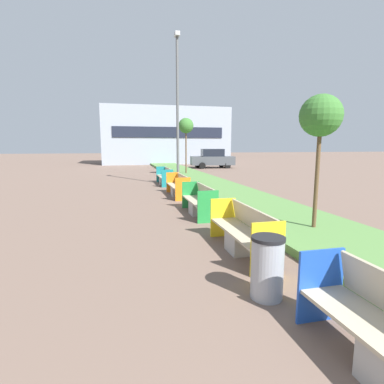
{
  "coord_description": "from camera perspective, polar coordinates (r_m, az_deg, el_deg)",
  "views": [
    {
      "loc": [
        -1.47,
        1.62,
        2.2
      ],
      "look_at": [
        0.9,
        11.61,
        0.6
      ],
      "focal_mm": 28.0,
      "sensor_mm": 36.0,
      "label": 1
    }
  ],
  "objects": [
    {
      "name": "sapling_tree_near",
      "position": [
        7.92,
        23.32,
        12.93
      ],
      "size": [
        1.0,
        1.0,
        3.4
      ],
      "color": "brown",
      "rests_on": "ground"
    },
    {
      "name": "bench_orange_frame",
      "position": [
        13.1,
        -2.61,
        0.85
      ],
      "size": [
        0.65,
        2.4,
        0.94
      ],
      "color": "#ADA8A0",
      "rests_on": "ground"
    },
    {
      "name": "litter_bin",
      "position": [
        4.58,
        14.13,
        -13.75
      ],
      "size": [
        0.48,
        0.48,
        0.92
      ],
      "color": "#9EA0A5",
      "rests_on": "ground"
    },
    {
      "name": "building_backdrop",
      "position": [
        38.0,
        -5.15,
        10.56
      ],
      "size": [
        15.03,
        6.53,
        6.68
      ],
      "color": "#939EAD",
      "rests_on": "ground"
    },
    {
      "name": "bench_green_frame",
      "position": [
        9.6,
        1.44,
        -2.13
      ],
      "size": [
        0.65,
        2.21,
        0.94
      ],
      "color": "#ADA8A0",
      "rests_on": "ground"
    },
    {
      "name": "bench_teal_frame",
      "position": [
        17.09,
        -5.16,
        2.71
      ],
      "size": [
        0.65,
        2.45,
        0.94
      ],
      "color": "#ADA8A0",
      "rests_on": "ground"
    },
    {
      "name": "planter_grass_strip",
      "position": [
        11.58,
        10.7,
        -1.8
      ],
      "size": [
        2.8,
        120.0,
        0.18
      ],
      "color": "#568442",
      "rests_on": "ground"
    },
    {
      "name": "street_lamp_post",
      "position": [
        16.47,
        -2.78,
        16.33
      ],
      "size": [
        0.24,
        0.44,
        7.91
      ],
      "color": "#56595B",
      "rests_on": "ground"
    },
    {
      "name": "sapling_tree_far",
      "position": [
        22.04,
        -1.16,
        12.4
      ],
      "size": [
        1.09,
        1.09,
        4.15
      ],
      "color": "brown",
      "rests_on": "ground"
    },
    {
      "name": "bench_yellow_frame",
      "position": [
        6.35,
        9.69,
        -8.0
      ],
      "size": [
        0.65,
        2.34,
        0.94
      ],
      "color": "#ADA8A0",
      "rests_on": "ground"
    },
    {
      "name": "parked_car_distant",
      "position": [
        29.6,
        3.9,
        6.36
      ],
      "size": [
        4.36,
        2.2,
        1.86
      ],
      "rotation": [
        0.0,
        0.0,
        -0.11
      ],
      "color": "#474C51",
      "rests_on": "ground"
    }
  ]
}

